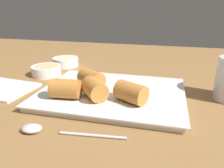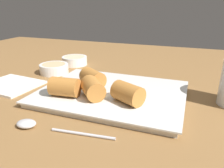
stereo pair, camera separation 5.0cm
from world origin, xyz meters
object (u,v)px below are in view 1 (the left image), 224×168
(spoon, at_px, (43,130))
(napkin, at_px, (3,89))
(dipping_bowl_near, at_px, (46,70))
(dipping_bowl_far, at_px, (66,61))
(serving_plate, at_px, (112,94))

(spoon, bearing_deg, napkin, 143.42)
(dipping_bowl_near, height_order, dipping_bowl_far, same)
(dipping_bowl_far, height_order, spoon, dipping_bowl_far)
(dipping_bowl_far, relative_size, spoon, 0.48)
(spoon, bearing_deg, serving_plate, 66.26)
(dipping_bowl_near, relative_size, spoon, 0.48)
(dipping_bowl_far, bearing_deg, napkin, -102.58)
(serving_plate, relative_size, spoon, 1.82)
(dipping_bowl_far, bearing_deg, spoon, -69.85)
(dipping_bowl_near, xyz_separation_m, spoon, (0.16, -0.29, -0.01))
(napkin, bearing_deg, spoon, -36.58)
(serving_plate, height_order, spoon, serving_plate)
(dipping_bowl_far, distance_m, napkin, 0.25)
(dipping_bowl_near, bearing_deg, napkin, -107.73)
(dipping_bowl_near, height_order, spoon, dipping_bowl_near)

